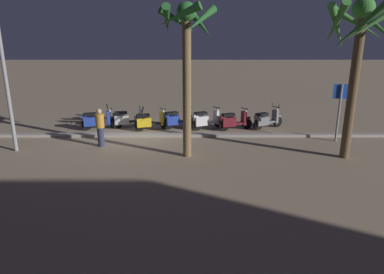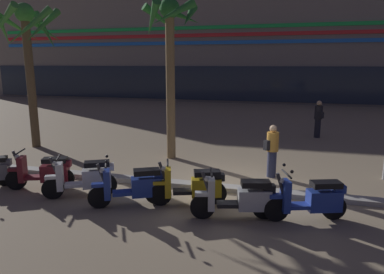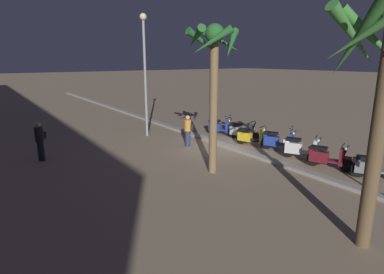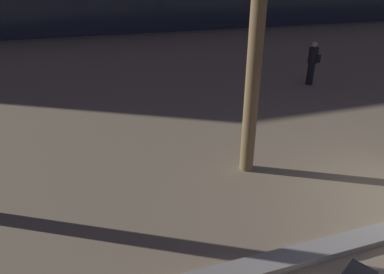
# 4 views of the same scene
# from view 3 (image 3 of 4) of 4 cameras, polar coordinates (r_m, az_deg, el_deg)

# --- Properties ---
(ground_plane) EXTENTS (200.00, 200.00, 0.00)m
(ground_plane) POSITION_cam_3_polar(r_m,az_deg,el_deg) (15.17, 5.50, -1.80)
(ground_plane) COLOR #9E896B
(curb_strip) EXTENTS (60.00, 0.36, 0.12)m
(curb_strip) POSITION_cam_3_polar(r_m,az_deg,el_deg) (15.26, 6.01, -1.48)
(curb_strip) COLOR #ADA89E
(curb_strip) RESTS_ON ground
(scooter_grey_gap_after_mid) EXTENTS (1.59, 0.98, 1.17)m
(scooter_grey_gap_after_mid) POSITION_cam_3_polar(r_m,az_deg,el_deg) (12.68, 30.22, -4.78)
(scooter_grey_gap_after_mid) COLOR black
(scooter_grey_gap_after_mid) RESTS_ON ground
(scooter_maroon_mid_rear) EXTENTS (1.66, 0.82, 1.04)m
(scooter_maroon_mid_rear) POSITION_cam_3_polar(r_m,az_deg,el_deg) (13.13, 23.15, -3.35)
(scooter_maroon_mid_rear) COLOR black
(scooter_maroon_mid_rear) RESTS_ON ground
(scooter_white_lead_nearest) EXTENTS (1.62, 0.97, 1.04)m
(scooter_white_lead_nearest) POSITION_cam_3_polar(r_m,az_deg,el_deg) (13.97, 19.02, -1.92)
(scooter_white_lead_nearest) COLOR black
(scooter_white_lead_nearest) RESTS_ON ground
(scooter_blue_last_in_row) EXTENTS (1.64, 0.97, 1.17)m
(scooter_blue_last_in_row) POSITION_cam_3_polar(r_m,az_deg,el_deg) (14.94, 15.24, -0.68)
(scooter_blue_last_in_row) COLOR black
(scooter_blue_last_in_row) RESTS_ON ground
(scooter_yellow_second_in_line) EXTENTS (1.73, 0.83, 1.04)m
(scooter_yellow_second_in_line) POSITION_cam_3_polar(r_m,az_deg,el_deg) (15.50, 10.56, 0.06)
(scooter_yellow_second_in_line) COLOR black
(scooter_yellow_second_in_line) RESTS_ON ground
(scooter_silver_tail_end) EXTENTS (1.79, 0.75, 1.04)m
(scooter_silver_tail_end) POSITION_cam_3_polar(r_m,az_deg,el_deg) (16.62, 8.95, 1.09)
(scooter_silver_tail_end) COLOR black
(scooter_silver_tail_end) RESTS_ON ground
(scooter_blue_mid_centre) EXTENTS (1.68, 0.81, 1.17)m
(scooter_blue_mid_centre) POSITION_cam_3_polar(r_m,az_deg,el_deg) (17.45, 4.92, 1.83)
(scooter_blue_mid_centre) COLOR black
(scooter_blue_mid_centre) RESTS_ON ground
(palm_tree_near_sign) EXTENTS (2.04, 2.07, 5.28)m
(palm_tree_near_sign) POSITION_cam_3_polar(r_m,az_deg,el_deg) (11.13, 3.91, 13.39)
(palm_tree_near_sign) COLOR olive
(palm_tree_near_sign) RESTS_ON ground
(pedestrian_by_palm_tree) EXTENTS (0.39, 0.45, 1.64)m
(pedestrian_by_palm_tree) POSITION_cam_3_polar(r_m,az_deg,el_deg) (14.31, -25.91, -0.54)
(pedestrian_by_palm_tree) COLOR black
(pedestrian_by_palm_tree) RESTS_ON ground
(pedestrian_strolling_near_curb) EXTENTS (0.43, 0.42, 1.52)m
(pedestrian_strolling_near_curb) POSITION_cam_3_polar(r_m,az_deg,el_deg) (15.01, -0.76, 1.24)
(pedestrian_strolling_near_curb) COLOR #2D3351
(pedestrian_strolling_near_curb) RESTS_ON ground
(street_lamp) EXTENTS (0.36, 0.36, 6.38)m
(street_lamp) POSITION_cam_3_polar(r_m,az_deg,el_deg) (17.05, -8.60, 13.16)
(street_lamp) COLOR #939399
(street_lamp) RESTS_ON ground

